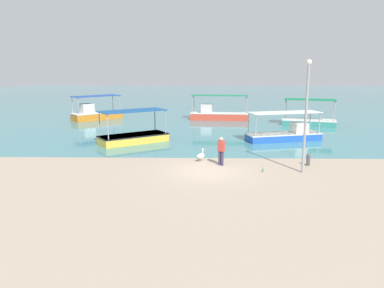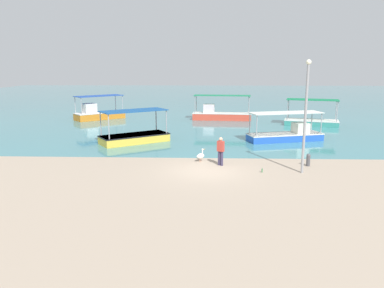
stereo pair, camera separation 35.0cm
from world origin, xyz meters
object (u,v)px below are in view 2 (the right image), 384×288
at_px(fishing_boat_far_left, 220,114).
at_px(fishing_boat_outer, 98,113).
at_px(fishing_boat_center, 134,136).
at_px(fishing_boat_far_right, 311,121).
at_px(pelican, 201,156).
at_px(fishing_boat_near_right, 287,134).
at_px(mooring_bollard, 308,159).
at_px(fisherman_standing, 221,150).
at_px(glass_bottle, 262,170).
at_px(lamp_post, 306,111).

relative_size(fishing_boat_far_left, fishing_boat_outer, 1.21).
relative_size(fishing_boat_center, fishing_boat_far_right, 1.00).
bearing_deg(fishing_boat_outer, pelican, -57.61).
distance_m(fishing_boat_far_left, fishing_boat_far_right, 9.51).
bearing_deg(fishing_boat_outer, fishing_boat_far_left, 0.31).
xyz_separation_m(fishing_boat_near_right, mooring_bollard, (-0.34, -7.64, -0.13)).
xyz_separation_m(fishing_boat_near_right, fisherman_standing, (-5.48, -7.68, 0.38)).
height_order(fishing_boat_far_left, fishing_boat_center, fishing_boat_far_left).
distance_m(mooring_bollard, glass_bottle, 3.25).
height_order(fishing_boat_far_right, glass_bottle, fishing_boat_far_right).
height_order(fishing_boat_far_left, glass_bottle, fishing_boat_far_left).
bearing_deg(mooring_bollard, glass_bottle, -153.26).
xyz_separation_m(fishing_boat_far_left, fisherman_standing, (-0.70, -19.05, 0.27)).
distance_m(fishing_boat_outer, fisherman_standing, 22.82).
distance_m(fishing_boat_far_right, mooring_bollard, 16.06).
bearing_deg(mooring_bollard, fishing_boat_near_right, 87.44).
bearing_deg(glass_bottle, fishing_boat_far_right, 66.72).
height_order(lamp_post, mooring_bollard, lamp_post).
distance_m(fishing_boat_far_right, glass_bottle, 18.41).
height_order(fishing_boat_outer, mooring_bollard, fishing_boat_outer).
distance_m(fishing_boat_outer, lamp_post, 26.75).
bearing_deg(fishing_boat_far_right, fishing_boat_outer, 171.09).
bearing_deg(fishing_boat_far_right, fishing_boat_near_right, -117.35).
xyz_separation_m(fishing_boat_outer, glass_bottle, (14.92, -20.39, -0.56)).
bearing_deg(glass_bottle, mooring_bollard, 26.74).
xyz_separation_m(pelican, glass_bottle, (3.42, -2.25, -0.27)).
relative_size(fishing_boat_outer, pelican, 6.62).
bearing_deg(fishing_boat_far_right, fisherman_standing, -121.57).
relative_size(fishing_boat_center, glass_bottle, 20.02).
height_order(pelican, mooring_bollard, pelican).
bearing_deg(fishing_boat_near_right, mooring_bollard, -92.56).
height_order(pelican, glass_bottle, pelican).
distance_m(fishing_boat_far_right, pelican, 18.14).
bearing_deg(fishing_boat_far_right, mooring_bollard, -105.84).
height_order(fishing_boat_near_right, mooring_bollard, fishing_boat_near_right).
distance_m(pelican, fisherman_standing, 1.54).
distance_m(pelican, mooring_bollard, 6.36).
height_order(lamp_post, fisherman_standing, lamp_post).
xyz_separation_m(fishing_boat_center, lamp_post, (10.74, -7.89, 2.91)).
bearing_deg(pelican, mooring_bollard, -7.18).
distance_m(fishing_boat_center, lamp_post, 13.64).
xyz_separation_m(fishing_boat_far_left, mooring_bollard, (4.43, -19.00, -0.24)).
relative_size(fishing_boat_far_left, mooring_bollard, 8.57).
distance_m(fishing_boat_outer, fishing_boat_near_right, 21.38).
xyz_separation_m(fishing_boat_far_left, lamp_post, (3.72, -20.46, 2.77)).
height_order(fishing_boat_far_left, mooring_bollard, fishing_boat_far_left).
height_order(fishing_boat_near_right, fishing_boat_far_right, fishing_boat_far_right).
xyz_separation_m(fishing_boat_outer, lamp_post, (17.10, -20.39, 2.74)).
height_order(fishing_boat_far_right, pelican, fishing_boat_far_right).
xyz_separation_m(fishing_boat_center, fishing_boat_outer, (-6.36, 12.49, 0.17)).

